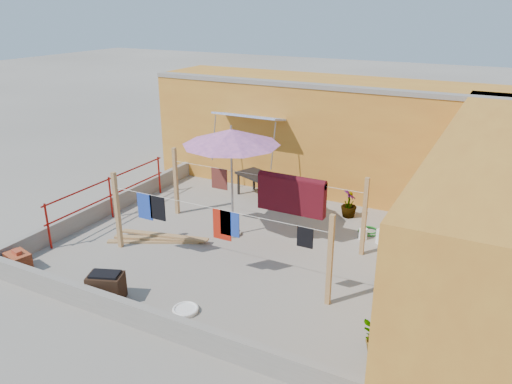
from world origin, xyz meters
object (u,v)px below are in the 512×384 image
patio_umbrella (231,138)px  white_basin (186,310)px  plant_back_a (299,195)px  water_jug_a (381,236)px  outdoor_table (260,178)px  green_hose (369,231)px  brick_stack (18,261)px  brazier (106,287)px  water_jug_b (363,234)px

patio_umbrella → white_basin: (0.85, -3.19, -2.37)m
plant_back_a → water_jug_a: bearing=-22.0°
outdoor_table → plant_back_a: size_ratio=1.97×
green_hose → outdoor_table: bearing=166.6°
brick_stack → plant_back_a: (3.89, 5.76, 0.22)m
brazier → plant_back_a: bearing=75.9°
brick_stack → outdoor_table: bearing=66.5°
patio_umbrella → green_hose: (2.87, 1.65, -2.37)m
white_basin → green_hose: 5.24m
outdoor_table → brazier: size_ratio=2.17×
brazier → plant_back_a: plant_back_a is taller
outdoor_table → white_basin: 5.83m
green_hose → water_jug_a: bearing=-47.4°
green_hose → plant_back_a: plant_back_a is taller
brick_stack → green_hose: (6.00, 5.18, -0.16)m
brazier → water_jug_b: (3.53, 4.76, -0.14)m
outdoor_table → water_jug_b: 3.61m
brick_stack → water_jug_b: (5.97, 4.76, -0.06)m
brick_stack → water_jug_b: size_ratio=1.93×
brazier → water_jug_b: size_ratio=2.41×
white_basin → plant_back_a: 5.42m
outdoor_table → patio_umbrella: bearing=-78.2°
brazier → white_basin: size_ratio=1.56×
white_basin → outdoor_table: bearing=103.6°
white_basin → water_jug_b: (2.00, 4.41, 0.09)m
water_jug_b → green_hose: size_ratio=0.59×
outdoor_table → brazier: outdoor_table is taller
water_jug_a → green_hose: bearing=132.6°
patio_umbrella → brazier: 4.19m
brazier → water_jug_b: brazier is taller
water_jug_b → green_hose: bearing=86.4°
brick_stack → water_jug_a: bearing=36.6°
patio_umbrella → brick_stack: bearing=-131.4°
brazier → water_jug_a: size_ratio=1.98×
outdoor_table → plant_back_a: (1.28, -0.23, -0.20)m
outdoor_table → water_jug_a: (3.79, -1.25, -0.45)m
water_jug_a → brick_stack: bearing=-143.4°
brazier → plant_back_a: size_ratio=0.91×
green_hose → brazier: bearing=-124.5°
white_basin → plant_back_a: bearing=90.9°
water_jug_a → water_jug_b: bearing=178.3°
water_jug_b → plant_back_a: bearing=154.3°
water_jug_a → green_hose: 0.61m
patio_umbrella → water_jug_b: patio_umbrella is taller
white_basin → water_jug_a: bearing=61.1°
brazier → water_jug_b: bearing=53.4°
water_jug_a → white_basin: bearing=-118.9°
patio_umbrella → green_hose: patio_umbrella is taller
patio_umbrella → green_hose: bearing=29.8°
brick_stack → brazier: size_ratio=0.80×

